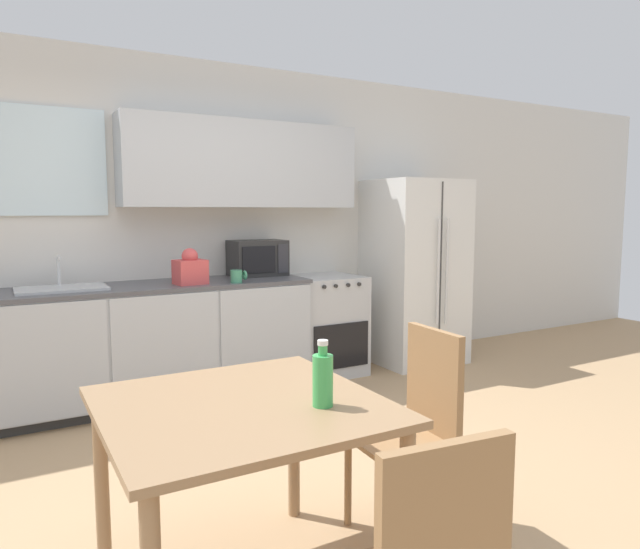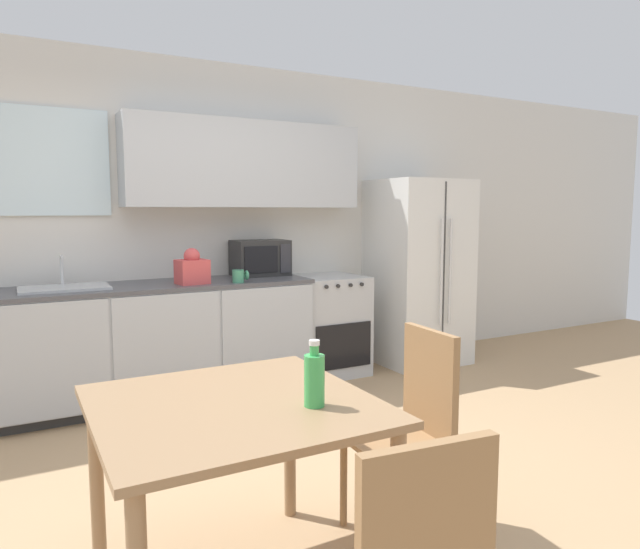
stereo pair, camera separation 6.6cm
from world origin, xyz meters
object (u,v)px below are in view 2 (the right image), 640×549
at_px(dining_table, 234,430).
at_px(drink_bottle, 314,379).
at_px(oven_range, 326,325).
at_px(refrigerator, 418,272).
at_px(microwave, 260,258).
at_px(coffee_mug, 239,276).
at_px(dining_chair_side, 414,417).

relative_size(dining_table, drink_bottle, 4.09).
distance_m(oven_range, refrigerator, 1.07).
bearing_deg(dining_table, refrigerator, 41.18).
bearing_deg(refrigerator, microwave, 173.33).
xyz_separation_m(dining_table, drink_bottle, (0.24, -0.18, 0.21)).
xyz_separation_m(coffee_mug, dining_table, (-0.86, -2.22, -0.30)).
bearing_deg(drink_bottle, dining_chair_side, 19.80).
relative_size(coffee_mug, drink_bottle, 0.52).
distance_m(oven_range, dining_table, 3.05).
bearing_deg(oven_range, dining_table, -125.67).
relative_size(refrigerator, dining_chair_side, 1.88).
bearing_deg(coffee_mug, dining_chair_side, -89.60).
height_order(oven_range, drink_bottle, drink_bottle).
relative_size(oven_range, drink_bottle, 3.65).
distance_m(coffee_mug, dining_table, 2.40).
bearing_deg(microwave, coffee_mug, -131.70).
bearing_deg(refrigerator, coffee_mug, -174.26).
bearing_deg(dining_chair_side, drink_bottle, 112.80).
distance_m(oven_range, drink_bottle, 3.10).
height_order(oven_range, refrigerator, refrigerator).
distance_m(dining_table, dining_chair_side, 0.88).
bearing_deg(drink_bottle, microwave, 71.14).
distance_m(dining_table, drink_bottle, 0.37).
relative_size(microwave, dining_chair_side, 0.49).
distance_m(refrigerator, coffee_mug, 1.91).
bearing_deg(refrigerator, dining_table, -138.82).
height_order(refrigerator, dining_table, refrigerator).
height_order(dining_table, drink_bottle, drink_bottle).
bearing_deg(drink_bottle, refrigerator, 45.90).
bearing_deg(coffee_mug, microwave, 48.30).
relative_size(microwave, dining_table, 0.46).
bearing_deg(dining_chair_side, coffee_mug, 3.40).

